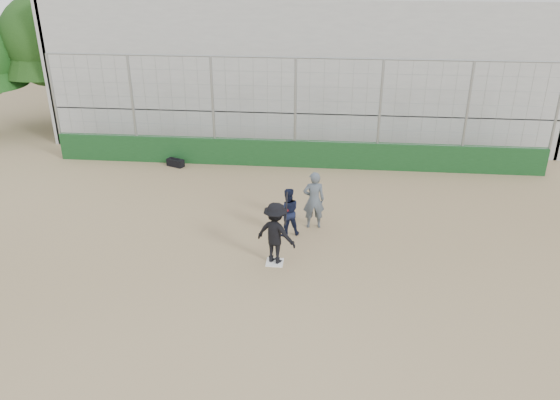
# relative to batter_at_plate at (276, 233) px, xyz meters

# --- Properties ---
(ground) EXTENTS (90.00, 90.00, 0.00)m
(ground) POSITION_rel_batter_at_plate_xyz_m (-0.02, -0.07, -0.83)
(ground) COLOR brown
(ground) RESTS_ON ground
(home_plate) EXTENTS (0.44, 0.44, 0.02)m
(home_plate) POSITION_rel_batter_at_plate_xyz_m (-0.02, -0.07, -0.82)
(home_plate) COLOR white
(home_plate) RESTS_ON ground
(backstop) EXTENTS (18.10, 0.25, 4.04)m
(backstop) POSITION_rel_batter_at_plate_xyz_m (-0.02, 6.93, 0.13)
(backstop) COLOR #123917
(backstop) RESTS_ON ground
(bleachers) EXTENTS (20.25, 6.70, 6.98)m
(bleachers) POSITION_rel_batter_at_plate_xyz_m (-0.02, 11.88, 2.09)
(bleachers) COLOR #999999
(bleachers) RESTS_ON ground
(tree_left) EXTENTS (4.48, 4.48, 7.00)m
(tree_left) POSITION_rel_batter_at_plate_xyz_m (-11.02, 10.93, 3.56)
(tree_left) COLOR #3C2615
(tree_left) RESTS_ON ground
(batter_at_plate) EXTENTS (1.23, 0.98, 1.82)m
(batter_at_plate) POSITION_rel_batter_at_plate_xyz_m (0.00, 0.00, 0.00)
(batter_at_plate) COLOR black
(batter_at_plate) RESTS_ON ground
(catcher_crouched) EXTENTS (0.85, 0.76, 1.00)m
(catcher_crouched) POSITION_rel_batter_at_plate_xyz_m (0.18, 1.46, -0.34)
(catcher_crouched) COLOR black
(catcher_crouched) RESTS_ON ground
(umpire) EXTENTS (0.68, 0.50, 1.54)m
(umpire) POSITION_rel_batter_at_plate_xyz_m (0.88, 2.06, -0.06)
(umpire) COLOR #48515B
(umpire) RESTS_ON ground
(equipment_bag) EXTENTS (0.71, 0.52, 0.32)m
(equipment_bag) POSITION_rel_batter_at_plate_xyz_m (-4.45, 6.49, -0.69)
(equipment_bag) COLOR black
(equipment_bag) RESTS_ON ground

